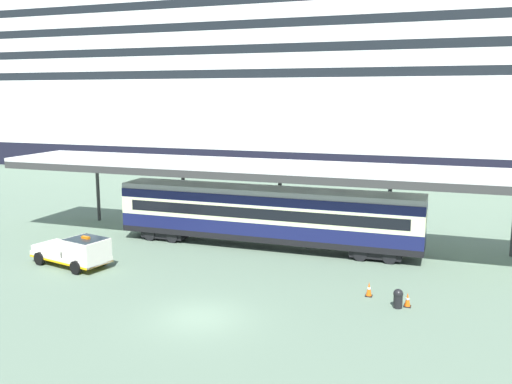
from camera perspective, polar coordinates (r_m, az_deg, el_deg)
ground_plane at (r=26.51m, az=-5.92°, el=-12.84°), size 400.00×400.00×0.00m
cruise_ship at (r=84.11m, az=-1.30°, el=12.72°), size 179.26×28.04×41.30m
platform_canopy at (r=37.12m, az=1.28°, el=2.54°), size 39.21×6.19×5.68m
train_carriage at (r=37.27m, az=1.06°, el=-2.33°), size 20.80×2.81×4.11m
service_truck at (r=35.11m, az=-18.18°, el=-5.82°), size 5.52×3.15×2.02m
traffic_cone_near at (r=28.49m, az=15.46°, el=-10.74°), size 0.36×0.36×0.71m
traffic_cone_mid at (r=29.41m, az=11.65°, el=-9.86°), size 0.36×0.36×0.76m
quay_bollard at (r=28.17m, az=14.54°, el=-10.58°), size 0.48×0.48×0.96m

